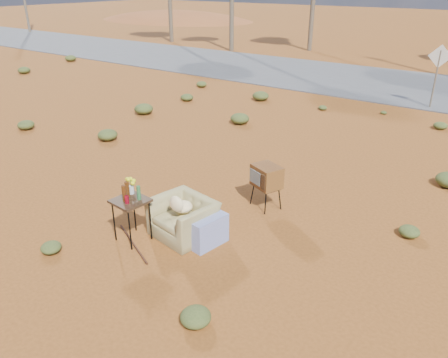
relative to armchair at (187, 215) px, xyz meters
The scene contains 9 objects.
ground 0.58m from the armchair, 85.90° to the right, with size 140.00×140.00×0.00m, color brown.
highway 14.62m from the armchair, 89.89° to the left, with size 140.00×7.00×0.04m, color #565659.
dirt_mound 45.04m from the armchair, 131.72° to the left, with size 26.00×18.00×2.00m, color #964F24.
armchair is the anchor object (origin of this frame).
tv_unit 1.87m from the armchair, 72.60° to the left, with size 0.68×0.63×0.90m.
side_table 1.03m from the armchair, 140.97° to the right, with size 0.60×0.60×1.11m.
rusty_bar 1.06m from the armchair, 128.76° to the right, with size 0.04×0.04×1.38m, color #492413.
road_sign 11.76m from the armchair, 82.50° to the left, with size 0.78×0.06×2.19m.
scrub_patch 4.11m from the armchair, 101.21° to the left, with size 17.49×8.07×0.33m.
Camera 1 is at (4.40, -4.67, 4.22)m, focal length 35.00 mm.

